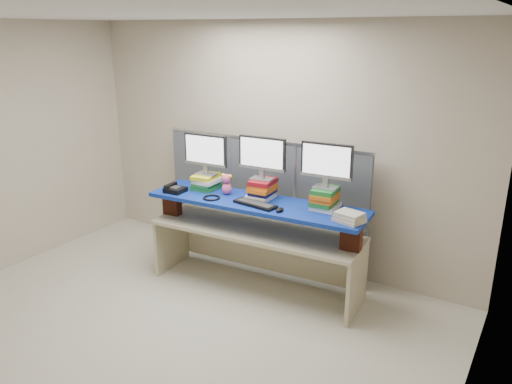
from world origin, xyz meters
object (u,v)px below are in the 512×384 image
Objects in this scene: blue_board at (256,203)px; monitor_center at (262,156)px; monitor_right at (326,163)px; keyboard at (255,204)px; desk_phone at (175,189)px; desk at (256,241)px; monitor_left at (206,152)px.

blue_board is 0.50m from monitor_center.
monitor_right reaches higher than keyboard.
blue_board is at bearing 125.45° from keyboard.
keyboard is 2.22× the size of desk_phone.
desk is 1.11m from monitor_left.
monitor_center is at bearing 15.80° from desk_phone.
monitor_left is at bearing 46.31° from desk_phone.
monitor_center is 2.41× the size of desk_phone.
desk is 0.91m from monitor_center.
monitor_left reaches higher than desk_phone.
monitor_right reaches higher than blue_board.
monitor_left is 0.69m from monitor_center.
desk is 4.44× the size of monitor_center.
desk is at bearing -94.27° from monitor_center.
monitor_left reaches higher than keyboard.
monitor_left is 1.09× the size of keyboard.
monitor_right is at bearing 9.55° from desk.
blue_board is at bearing -9.87° from monitor_left.
blue_board is 0.82m from monitor_left.
keyboard is (0.06, -0.23, -0.45)m from monitor_center.
monitor_right is at bearing 30.67° from keyboard.
monitor_left is (-0.69, 0.07, 0.44)m from blue_board.
desk is 4.44× the size of monitor_left.
desk is 0.42m from blue_board.
blue_board is 0.13m from keyboard.
desk is 4.44× the size of monitor_right.
desk is at bearing -9.87° from monitor_left.
desk_phone reaches higher than keyboard.
desk_phone is (-0.23, -0.27, -0.39)m from monitor_left.
monitor_center reaches higher than desk_phone.
keyboard is at bearing -160.37° from monitor_right.
monitor_center is at bearing -0.00° from monitor_left.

